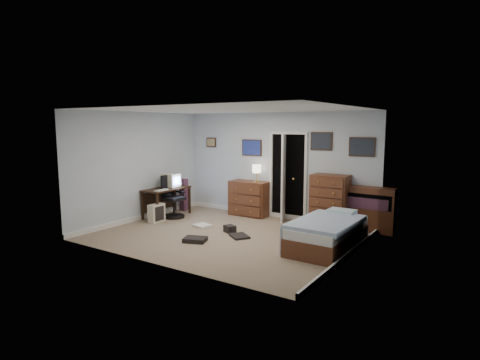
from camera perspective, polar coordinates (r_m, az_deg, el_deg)
name	(u,v)px	position (r m, az deg, el deg)	size (l,w,h in m)	color
floor	(227,236)	(8.15, -1.81, -7.94)	(5.00, 4.00, 0.02)	gray
computer_desk	(164,194)	(9.89, -10.76, -2.01)	(0.57, 1.21, 0.70)	black
crt_monitor	(171,180)	(9.88, -9.76, -0.05)	(0.37, 0.34, 0.33)	beige
keyboard	(161,190)	(9.44, -11.11, -1.44)	(0.14, 0.37, 0.02)	beige
pc_tower	(157,213)	(9.37, -11.79, -4.62)	(0.20, 0.39, 0.42)	beige
office_chair	(172,201)	(9.74, -9.62, -3.00)	(0.53, 0.53, 1.01)	black
media_stack	(184,195)	(10.49, -7.97, -2.08)	(0.16, 0.16, 0.82)	maroon
low_dresser	(250,198)	(9.81, 1.36, -2.63)	(0.95, 0.48, 0.85)	#592C1C
table_lamp	(257,169)	(9.60, 2.39, 1.52)	(0.22, 0.22, 0.41)	gold
doorway	(293,175)	(9.70, 7.60, 0.66)	(0.96, 1.12, 2.05)	black
tall_dresser	(330,201)	(8.86, 12.65, -2.96)	(0.78, 0.46, 1.15)	#592C1C
headboard_bookcase	(369,208)	(8.73, 17.88, -3.81)	(1.05, 0.29, 0.94)	#592C1C
bed	(327,233)	(7.41, 12.26, -7.40)	(1.01, 1.84, 0.60)	#592C1C
wall_posters	(297,145)	(9.28, 8.13, 4.94)	(4.38, 0.04, 0.60)	#331E11
floor_clutter	(213,233)	(8.15, -3.87, -7.58)	(1.59, 1.36, 0.15)	black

